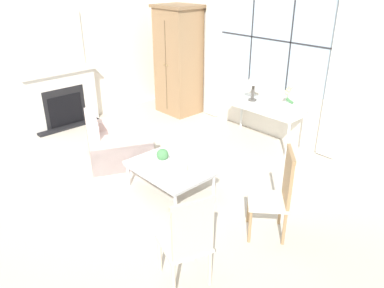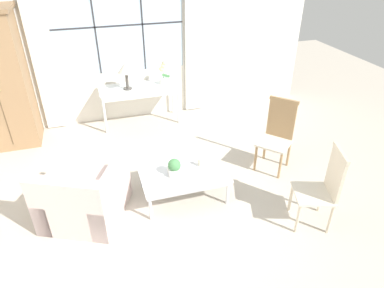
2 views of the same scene
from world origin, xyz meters
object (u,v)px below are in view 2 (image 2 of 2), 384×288
Objects in this scene: potted_orchid at (163,75)px; side_chair_wooden at (278,131)px; armchair_upholstered at (84,198)px; accent_chair_wooden at (324,185)px; potted_plant_small at (174,167)px; pillar_candle at (200,162)px; table_lamp at (126,69)px; console_table at (139,90)px; coffee_table at (183,174)px.

side_chair_wooden is at bearing -57.80° from potted_orchid.
accent_chair_wooden is (2.72, -0.95, 0.29)m from armchair_upholstered.
side_chair_wooden is (1.26, -2.00, -0.31)m from potted_orchid.
pillar_candle is (0.38, 0.08, -0.06)m from potted_plant_small.
table_lamp is 2.36m from pillar_candle.
potted_plant_small is (0.27, -2.26, -0.60)m from table_lamp.
console_table is 2.30m from pillar_candle.
accent_chair_wooden is 8.10× the size of pillar_candle.
potted_plant_small is (-1.66, -0.32, -0.09)m from side_chair_wooden.
potted_plant_small is 0.39m from pillar_candle.
armchair_upholstered is at bearing -177.03° from pillar_candle.
potted_orchid is 3.49m from accent_chair_wooden.
potted_orchid reaches higher than pillar_candle.
console_table is 1.16× the size of armchair_upholstered.
console_table is 2.60m from armchair_upholstered.
potted_orchid is at bearing 80.14° from potted_plant_small.
side_chair_wooden reaches higher than pillar_candle.
table_lamp is 3.73m from accent_chair_wooden.
potted_orchid reaches higher than console_table.
side_chair_wooden reaches higher than coffee_table.
table_lamp is 3.74× the size of pillar_candle.
table_lamp is 2.35m from potted_plant_small.
armchair_upholstered is at bearing -115.52° from console_table.
pillar_candle is at bearing -169.47° from side_chair_wooden.
potted_plant_small is at bearing -168.48° from coffee_table.
console_table is 0.52m from potted_orchid.
pillar_candle is (-1.18, 1.03, -0.12)m from accent_chair_wooden.
pillar_candle is at bearing 12.53° from coffee_table.
coffee_table is 4.94× the size of potted_plant_small.
potted_orchid is at bearing 5.38° from table_lamp.
armchair_upholstered is 5.41× the size of potted_plant_small.
armchair_upholstered is at bearing -111.69° from table_lamp.
potted_orchid is (0.46, -0.01, 0.25)m from console_table.
accent_chair_wooden is at bearing -63.80° from console_table.
potted_plant_small is at bearing -0.10° from armchair_upholstered.
accent_chair_wooden reaches higher than pillar_candle.
table_lamp is 0.43× the size of coffee_table.
table_lamp is 0.39× the size of armchair_upholstered.
coffee_table is at bearing -97.13° from potted_orchid.
coffee_table is at bearing -85.82° from console_table.
potted_plant_small is at bearing -88.72° from console_table.
table_lamp is at bearing -174.62° from potted_orchid.
potted_orchid is 2.39m from potted_plant_small.
armchair_upholstered is 1.10× the size of coffee_table.
console_table is 1.38× the size of accent_chair_wooden.
table_lamp is 2.56m from armchair_upholstered.
accent_chair_wooden is at bearing -34.03° from coffee_table.
pillar_candle is at bearing 2.97° from armchair_upholstered.
pillar_candle is at bearing 138.82° from accent_chair_wooden.
table_lamp is (-0.21, -0.07, 0.45)m from console_table.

